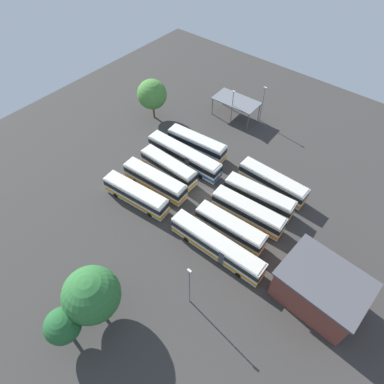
{
  "coord_description": "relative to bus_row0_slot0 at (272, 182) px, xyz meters",
  "views": [
    {
      "loc": [
        -22.42,
        30.86,
        44.95
      ],
      "look_at": [
        1.37,
        1.93,
        1.59
      ],
      "focal_mm": 31.15,
      "sensor_mm": 36.0,
      "label": 1
    }
  ],
  "objects": [
    {
      "name": "ground_plane",
      "position": [
        8.29,
        8.56,
        -1.91
      ],
      "size": [
        96.63,
        96.63,
        0.0
      ],
      "primitive_type": "plane",
      "color": "#383533"
    },
    {
      "name": "bus_row1_slot0",
      "position": [
        16.67,
        0.47,
        -0.0
      ],
      "size": [
        12.36,
        3.69,
        3.61
      ],
      "color": "silver",
      "rests_on": "ground_plane"
    },
    {
      "name": "bus_row0_slot4",
      "position": [
        -0.23,
        16.63,
        0.0
      ],
      "size": [
        15.83,
        2.87,
        3.61
      ],
      "color": "silver",
      "rests_on": "ground_plane"
    },
    {
      "name": "lamp_post_near_entrance",
      "position": [
        16.96,
        -11.68,
        2.28
      ],
      "size": [
        0.56,
        0.28,
        7.55
      ],
      "color": "slate",
      "rests_on": "ground_plane"
    },
    {
      "name": "bus_row1_slot1",
      "position": [
        16.3,
        4.72,
        0.0
      ],
      "size": [
        15.84,
        2.94,
        3.61
      ],
      "color": "silver",
      "rests_on": "ground_plane"
    },
    {
      "name": "tree_east_edge",
      "position": [
        6.2,
        34.03,
        4.03
      ],
      "size": [
        7.2,
        7.2,
        9.54
      ],
      "color": "brown",
      "rests_on": "ground_plane"
    },
    {
      "name": "depot_building",
      "position": [
        -15.13,
        13.74,
        1.1
      ],
      "size": [
        11.61,
        8.99,
        5.98
      ],
      "color": "brown",
      "rests_on": "ground_plane"
    },
    {
      "name": "bus_row1_slot3",
      "position": [
        16.19,
        12.82,
        -0.0
      ],
      "size": [
        12.49,
        3.47,
        3.61
      ],
      "color": "silver",
      "rests_on": "ground_plane"
    },
    {
      "name": "bus_row0_slot3",
      "position": [
        0.16,
        12.64,
        -0.0
      ],
      "size": [
        11.78,
        3.16,
        3.61
      ],
      "color": "silver",
      "rests_on": "ground_plane"
    },
    {
      "name": "tree_west_edge",
      "position": [
        30.93,
        -2.24,
        3.86
      ],
      "size": [
        6.21,
        6.21,
        8.88
      ],
      "color": "brown",
      "rests_on": "ground_plane"
    },
    {
      "name": "maintenance_shelter",
      "position": [
        17.32,
        -13.74,
        2.04
      ],
      "size": [
        9.88,
        5.44,
        4.17
      ],
      "color": "slate",
      "rests_on": "ground_plane"
    },
    {
      "name": "lamp_post_far_corner",
      "position": [
        -1.96,
        25.12,
        3.0
      ],
      "size": [
        0.56,
        0.28,
        8.98
      ],
      "color": "slate",
      "rests_on": "ground_plane"
    },
    {
      "name": "bus_row1_slot4",
      "position": [
        16.42,
        17.23,
        -0.0
      ],
      "size": [
        12.44,
        3.78,
        3.61
      ],
      "color": "silver",
      "rests_on": "ground_plane"
    },
    {
      "name": "bus_row0_slot1",
      "position": [
        0.07,
        4.31,
        -0.0
      ],
      "size": [
        12.36,
        3.63,
        3.61
      ],
      "color": "silver",
      "rests_on": "ground_plane"
    },
    {
      "name": "bus_row1_slot2",
      "position": [
        16.59,
        8.79,
        -0.0
      ],
      "size": [
        11.65,
        2.79,
        3.61
      ],
      "color": "silver",
      "rests_on": "ground_plane"
    },
    {
      "name": "bus_row0_slot2",
      "position": [
        -0.26,
        8.23,
        -0.0
      ],
      "size": [
        12.53,
        3.37,
        3.61
      ],
      "color": "silver",
      "rests_on": "ground_plane"
    },
    {
      "name": "bus_row0_slot0",
      "position": [
        0.0,
        0.0,
        0.0
      ],
      "size": [
        12.62,
        2.84,
        3.61
      ],
      "color": "silver",
      "rests_on": "ground_plane"
    },
    {
      "name": "lamp_post_mid_lot",
      "position": [
        12.08,
        -15.52,
        2.76
      ],
      "size": [
        0.56,
        0.28,
        8.5
      ],
      "color": "slate",
      "rests_on": "ground_plane"
    },
    {
      "name": "tree_northwest",
      "position": [
        6.6,
        38.52,
        2.56
      ],
      "size": [
        4.45,
        4.45,
        6.71
      ],
      "color": "brown",
      "rests_on": "ground_plane"
    }
  ]
}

